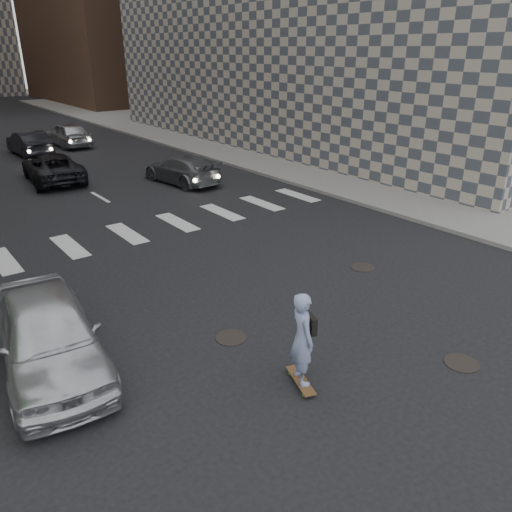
% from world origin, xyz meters
% --- Properties ---
extents(ground, '(160.00, 160.00, 0.00)m').
position_xyz_m(ground, '(0.00, 0.00, 0.00)').
color(ground, black).
rests_on(ground, ground).
extents(sidewalk_right, '(13.00, 80.00, 0.15)m').
position_xyz_m(sidewalk_right, '(14.50, 20.00, 0.07)').
color(sidewalk_right, gray).
rests_on(sidewalk_right, ground).
extents(manhole_a, '(0.70, 0.70, 0.02)m').
position_xyz_m(manhole_a, '(1.20, -2.50, 0.01)').
color(manhole_a, black).
rests_on(manhole_a, ground).
extents(manhole_b, '(0.70, 0.70, 0.02)m').
position_xyz_m(manhole_b, '(-2.00, 1.20, 0.01)').
color(manhole_b, black).
rests_on(manhole_b, ground).
extents(manhole_c, '(0.70, 0.70, 0.02)m').
position_xyz_m(manhole_c, '(3.30, 2.00, 0.01)').
color(manhole_c, black).
rests_on(manhole_c, ground).
extents(skateboarder, '(0.65, 1.01, 1.96)m').
position_xyz_m(skateboarder, '(-1.88, -0.98, 1.03)').
color(skateboarder, brown).
rests_on(skateboarder, ground).
extents(silver_sedan, '(2.42, 4.79, 1.57)m').
position_xyz_m(silver_sedan, '(-5.50, 2.45, 0.78)').
color(silver_sedan, silver).
rests_on(silver_sedan, ground).
extents(traffic_car_b, '(2.36, 4.65, 1.29)m').
position_xyz_m(traffic_car_b, '(4.09, 14.00, 0.65)').
color(traffic_car_b, slate).
rests_on(traffic_car_b, ground).
extents(traffic_car_c, '(2.74, 5.11, 1.36)m').
position_xyz_m(traffic_car_c, '(-0.70, 18.00, 0.68)').
color(traffic_car_c, black).
rests_on(traffic_car_c, ground).
extents(traffic_car_d, '(2.05, 4.65, 1.56)m').
position_xyz_m(traffic_car_d, '(3.04, 27.02, 0.78)').
color(traffic_car_d, '#B7B9BE').
rests_on(traffic_car_d, ground).
extents(traffic_car_e, '(1.69, 4.48, 1.46)m').
position_xyz_m(traffic_car_e, '(0.15, 25.30, 0.73)').
color(traffic_car_e, black).
rests_on(traffic_car_e, ground).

